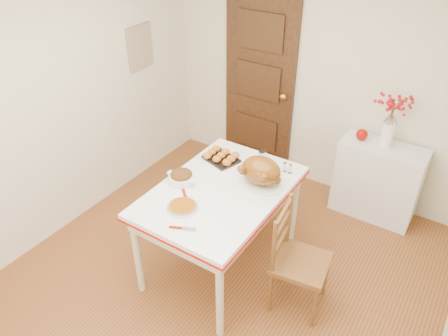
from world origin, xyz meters
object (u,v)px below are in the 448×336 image
Objects in this scene: kitchen_table at (221,228)px; pumpkin_pie at (182,206)px; turkey_platter at (261,172)px; chair_oak at (301,261)px; sideboard at (377,181)px.

pumpkin_pie is (-0.10, -0.37, 0.45)m from kitchen_table.
turkey_platter is at bearing 60.56° from pumpkin_pie.
chair_oak is at bearing 21.87° from pumpkin_pie.
turkey_platter is at bearing 55.93° from chair_oak.
sideboard is 2.06× the size of turkey_platter.
chair_oak is 4.05× the size of pumpkin_pie.
turkey_platter is (-0.53, 0.26, 0.50)m from chair_oak.
turkey_platter is 0.71m from pumpkin_pie.
chair_oak is (-0.15, -1.51, 0.07)m from sideboard.
chair_oak reaches higher than kitchen_table.
kitchen_table is 0.59m from pumpkin_pie.
sideboard is 1.52m from chair_oak.
turkey_platter is at bearing 44.42° from kitchen_table.
kitchen_table is 6.05× the size of pumpkin_pie.
chair_oak is 2.39× the size of turkey_platter.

